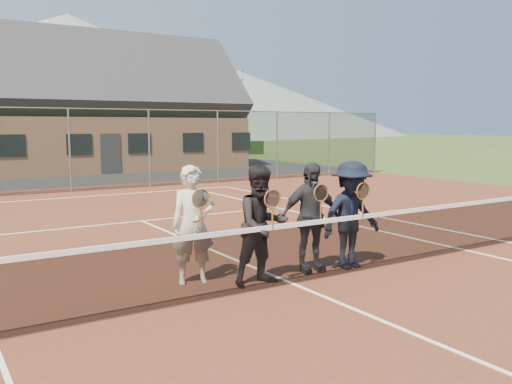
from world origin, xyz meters
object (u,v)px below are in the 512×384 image
clubhouse (95,96)px  player_d (351,215)px  player_a (193,225)px  player_c (310,217)px  tennis_net (293,251)px  player_b (262,225)px

clubhouse → player_d: 24.08m
player_a → player_c: (1.91, -0.41, -0.00)m
clubhouse → player_d: (-2.62, -23.74, -3.07)m
clubhouse → player_d: bearing=-96.3°
player_a → player_d: bearing=-13.0°
clubhouse → player_d: clubhouse is taller
tennis_net → player_a: 1.56m
tennis_net → clubhouse: 24.57m
player_c → player_d: bearing=-15.2°
tennis_net → player_d: size_ratio=6.49×
player_c → tennis_net: bearing=-146.0°
player_a → clubhouse: bearing=77.2°
clubhouse → tennis_net: bearing=-99.5°
player_a → player_b: bearing=-35.3°
player_c → player_b: bearing=-169.8°
player_a → player_c: bearing=-12.2°
player_b → player_c: size_ratio=1.00×
player_a → player_b: (0.85, -0.60, -0.00)m
player_b → player_c: (1.05, 0.19, 0.00)m
tennis_net → player_b: bearing=146.1°
player_b → player_c: 1.07m
clubhouse → player_a: (-5.24, -23.14, -3.07)m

